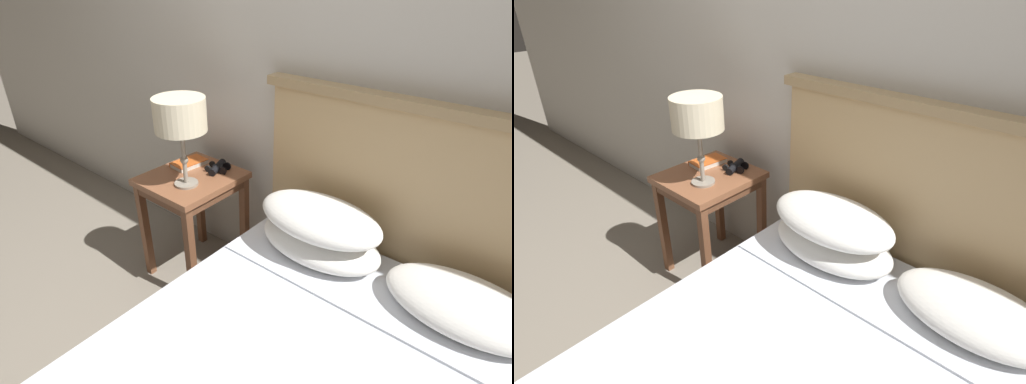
# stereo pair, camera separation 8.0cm
# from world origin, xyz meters

# --- Properties ---
(ground_plane) EXTENTS (20.00, 20.00, 0.00)m
(ground_plane) POSITION_xyz_m (0.00, 0.00, 0.00)
(ground_plane) COLOR gray
(ground_plane) RESTS_ON ground
(wall_back) EXTENTS (8.00, 0.06, 2.60)m
(wall_back) POSITION_xyz_m (0.00, 0.96, 1.30)
(wall_back) COLOR beige
(wall_back) RESTS_ON ground_plane
(nightstand) EXTENTS (0.48, 0.52, 0.67)m
(nightstand) POSITION_xyz_m (-0.52, 0.62, 0.57)
(nightstand) COLOR brown
(nightstand) RESTS_ON ground_plane
(table_lamp) EXTENTS (0.27, 0.27, 0.48)m
(table_lamp) POSITION_xyz_m (-0.46, 0.53, 1.05)
(table_lamp) COLOR gray
(table_lamp) RESTS_ON nightstand
(book_on_nightstand) EXTENTS (0.14, 0.21, 0.03)m
(book_on_nightstand) POSITION_xyz_m (-0.63, 0.71, 0.68)
(book_on_nightstand) COLOR silver
(book_on_nightstand) RESTS_ON nightstand
(binoculars_pair) EXTENTS (0.16, 0.16, 0.05)m
(binoculars_pair) POSITION_xyz_m (-0.45, 0.76, 0.69)
(binoculars_pair) COLOR black
(binoculars_pair) RESTS_ON nightstand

